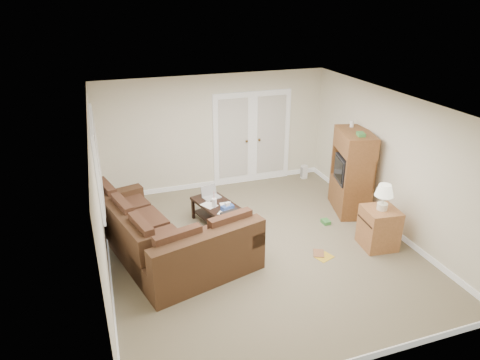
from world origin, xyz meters
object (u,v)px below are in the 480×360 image
object	(u,v)px
coffee_table	(217,214)
side_cabinet	(379,225)
tv_armoire	(352,172)
sectional_sofa	(164,240)

from	to	relation	value
coffee_table	side_cabinet	size ratio (longest dim) A/B	1.05
coffee_table	side_cabinet	distance (m)	2.89
coffee_table	tv_armoire	bearing A→B (deg)	-21.05
sectional_sofa	tv_armoire	size ratio (longest dim) A/B	1.69
sectional_sofa	tv_armoire	world-z (taller)	tv_armoire
sectional_sofa	coffee_table	bearing A→B (deg)	19.77
side_cabinet	tv_armoire	bearing A→B (deg)	85.48
side_cabinet	sectional_sofa	bearing A→B (deg)	173.62
coffee_table	side_cabinet	bearing A→B (deg)	-49.39
sectional_sofa	side_cabinet	size ratio (longest dim) A/B	2.56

